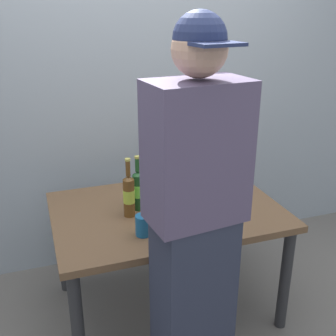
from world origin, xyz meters
TOP-DOWN VIEW (x-y plane):
  - ground_plane at (0.00, 0.00)m, footprint 8.00×8.00m
  - desk at (0.00, 0.00)m, footprint 1.30×0.89m
  - laptop at (0.19, 0.02)m, footprint 0.40×0.39m
  - beer_bottle_brown at (-0.16, 0.05)m, footprint 0.06×0.06m
  - beer_bottle_dark at (-0.22, -0.02)m, footprint 0.06×0.06m
  - person_figure at (-0.09, -0.62)m, footprint 0.42×0.33m
  - coffee_mug at (-0.20, -0.24)m, footprint 0.12×0.08m
  - back_wall at (0.00, 0.75)m, footprint 6.00×0.10m

SIDE VIEW (x-z plane):
  - ground_plane at x=0.00m, z-range 0.00..0.00m
  - desk at x=0.00m, z-range 0.26..0.96m
  - laptop at x=0.19m, z-range 0.64..0.84m
  - coffee_mug at x=-0.20m, z-range 0.70..0.81m
  - beer_bottle_brown at x=-0.16m, z-range 0.66..0.99m
  - beer_bottle_dark at x=-0.22m, z-range 0.66..1.00m
  - person_figure at x=-0.09m, z-range 0.02..1.81m
  - back_wall at x=0.00m, z-range 0.00..2.60m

